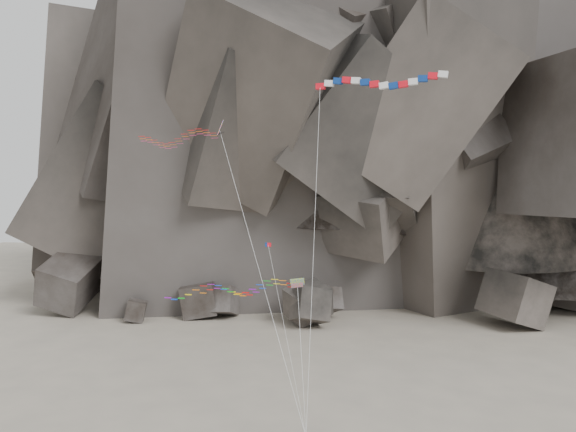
% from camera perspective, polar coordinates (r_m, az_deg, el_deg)
% --- Properties ---
extents(ground, '(260.00, 260.00, 0.00)m').
position_cam_1_polar(ground, '(53.03, -4.19, -19.89)').
color(ground, '#9F9480').
rests_on(ground, ground).
extents(headland, '(110.00, 70.00, 84.00)m').
position_cam_1_polar(headland, '(119.52, 5.49, 13.39)').
color(headland, '#504741').
rests_on(headland, ground).
extents(boulder_field, '(78.36, 17.30, 10.85)m').
position_cam_1_polar(boulder_field, '(87.26, -3.19, -8.68)').
color(boulder_field, '#47423F').
rests_on(boulder_field, ground).
extents(delta_kite, '(19.40, 10.96, 25.16)m').
position_cam_1_polar(delta_kite, '(55.71, -11.49, 7.76)').
color(delta_kite, red).
rests_on(delta_kite, ground).
extents(banner_kite, '(10.96, 8.16, 28.08)m').
position_cam_1_polar(banner_kite, '(48.27, 9.21, 13.16)').
color(banner_kite, red).
rests_on(banner_kite, ground).
extents(parafoil_kite, '(13.38, 4.65, 11.31)m').
position_cam_1_polar(parafoil_kite, '(47.80, -6.29, -7.39)').
color(parafoil_kite, '#C8D50B').
rests_on(parafoil_kite, ground).
extents(pennant_kite, '(4.68, 5.94, 14.00)m').
position_cam_1_polar(pennant_kite, '(47.16, -1.37, -6.42)').
color(pennant_kite, red).
rests_on(pennant_kite, ground).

